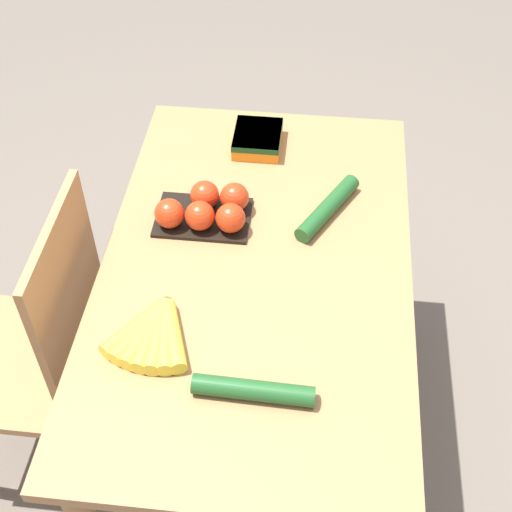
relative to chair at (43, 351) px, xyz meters
name	(u,v)px	position (x,y,z in m)	size (l,w,h in m)	color
ground_plane	(256,431)	(0.10, -0.55, -0.49)	(12.00, 12.00, 0.00)	#665B51
dining_table	(256,299)	(0.10, -0.55, 0.17)	(1.23, 0.73, 0.78)	#9E7044
chair	(43,351)	(0.00, 0.00, 0.00)	(0.42, 0.40, 0.96)	#A87547
banana_bunch	(154,333)	(-0.14, -0.36, 0.31)	(0.20, 0.20, 0.04)	brown
tomato_pack	(207,209)	(0.24, -0.42, 0.33)	(0.16, 0.24, 0.08)	black
carrot_bag	(258,138)	(0.55, -0.51, 0.32)	(0.15, 0.13, 0.05)	orange
cucumber_near	(253,390)	(-0.26, -0.59, 0.31)	(0.05, 0.25, 0.04)	#1E5123
cucumber_far	(328,208)	(0.29, -0.71, 0.31)	(0.24, 0.16, 0.04)	#1E5123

